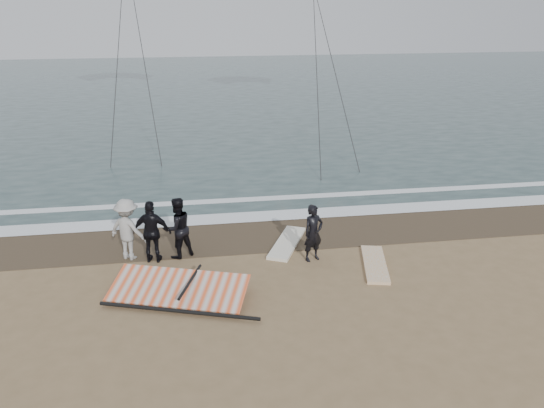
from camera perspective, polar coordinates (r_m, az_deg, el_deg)
The scene contains 10 objects.
ground at distance 13.06m, azimuth -0.11°, elevation -11.46°, with size 120.00×120.00×0.00m, color #8C704C.
sea at distance 44.46m, azimuth -6.62°, elevation 12.03°, with size 120.00×54.00×0.02m, color #233838.
wet_sand at distance 16.98m, azimuth -2.38°, elevation -3.28°, with size 120.00×2.80×0.01m, color #4C3D2B.
foam_near at distance 18.25m, azimuth -2.87°, elevation -1.42°, with size 120.00×0.90×0.01m, color white.
foam_far at distance 19.83m, azimuth -3.39°, elevation 0.46°, with size 120.00×0.45×0.01m, color white.
man_main at distance 15.10m, azimuth 4.47°, elevation -3.12°, with size 0.61×0.40×1.68m, color black.
board_white at distance 15.35m, azimuth 11.00°, elevation -6.35°, with size 0.62×2.20×0.09m, color silver.
board_cream at distance 16.31m, azimuth 1.63°, elevation -4.20°, with size 0.63×2.35×0.10m, color white.
trio_cluster at distance 15.49m, azimuth -12.98°, elevation -2.69°, with size 2.63×1.21×1.84m.
sail_rig at distance 13.80m, azimuth -10.28°, elevation -8.96°, with size 3.81×2.70×0.49m.
Camera 1 is at (-1.64, -10.86, 7.06)m, focal length 35.00 mm.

